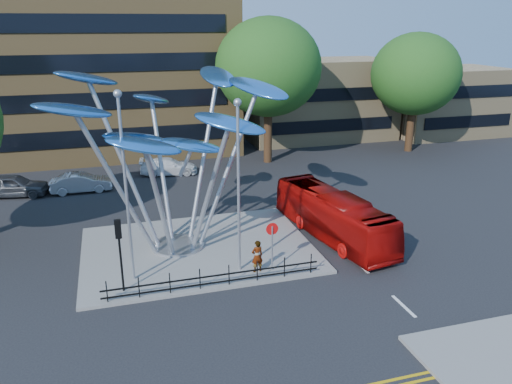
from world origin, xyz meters
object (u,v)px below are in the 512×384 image
object	(u,v)px
leaf_sculpture	(169,122)
parked_car_mid	(81,183)
traffic_light_island	(119,240)
no_entry_sign_island	(272,238)
street_lamp_right	(238,172)
pedestrian	(257,256)
parked_car_left	(13,185)
tree_right	(268,68)
parked_car_right	(169,166)
street_lamp_left	(125,173)
red_bus	(333,215)
tree_far	(416,74)

from	to	relation	value
leaf_sculpture	parked_car_mid	xyz separation A→B (m)	(-5.25, 11.32, -6.18)
traffic_light_island	no_entry_sign_island	xyz separation A→B (m)	(7.00, 0.02, -0.80)
leaf_sculpture	street_lamp_right	world-z (taller)	leaf_sculpture
pedestrian	parked_car_left	size ratio (longest dim) A/B	0.35
pedestrian	street_lamp_right	bearing A→B (deg)	-39.64
tree_right	parked_car_right	xyz separation A→B (m)	(-8.75, -1.37, -7.38)
street_lamp_left	red_bus	size ratio (longest dim) A/B	0.94
tree_far	traffic_light_island	size ratio (longest dim) A/B	3.16
red_bus	pedestrian	world-z (taller)	red_bus
tree_far	leaf_sculpture	world-z (taller)	tree_far
street_lamp_right	traffic_light_island	xyz separation A→B (m)	(-5.50, -0.50, -2.48)
tree_right	no_entry_sign_island	bearing A→B (deg)	-107.12
red_bus	tree_right	bearing A→B (deg)	75.89
traffic_light_island	pedestrian	bearing A→B (deg)	0.55
tree_right	pedestrian	xyz separation A→B (m)	(-6.73, -19.44, -7.08)
tree_right	leaf_sculpture	world-z (taller)	tree_right
leaf_sculpture	red_bus	distance (m)	10.36
leaf_sculpture	street_lamp_right	size ratio (longest dim) A/B	1.53
parked_car_mid	tree_right	bearing A→B (deg)	-76.23
leaf_sculpture	parked_car_left	bearing A→B (deg)	129.89
leaf_sculpture	red_bus	world-z (taller)	leaf_sculpture
leaf_sculpture	street_lamp_left	size ratio (longest dim) A/B	1.45
street_lamp_left	no_entry_sign_island	distance (m)	7.47
street_lamp_right	parked_car_left	xyz separation A→B (m)	(-12.31, 15.34, -4.30)
tree_right	traffic_light_island	bearing A→B (deg)	-123.69
leaf_sculpture	traffic_light_island	size ratio (longest dim) A/B	3.71
no_entry_sign_island	pedestrian	xyz separation A→B (m)	(-0.73, 0.04, -0.86)
parked_car_left	street_lamp_left	bearing A→B (deg)	-144.13
red_bus	no_entry_sign_island	bearing A→B (deg)	-155.37
pedestrian	parked_car_left	xyz separation A→B (m)	(-13.08, 15.78, -0.17)
street_lamp_right	no_entry_sign_island	distance (m)	3.64
leaf_sculpture	street_lamp_left	bearing A→B (deg)	-127.40
parked_car_left	no_entry_sign_island	bearing A→B (deg)	-129.24
parked_car_left	tree_far	bearing A→B (deg)	-74.19
parked_car_left	pedestrian	bearing A→B (deg)	-130.70
pedestrian	leaf_sculpture	bearing A→B (deg)	-60.91
parked_car_mid	leaf_sculpture	bearing A→B (deg)	-156.00
traffic_light_island	parked_car_left	size ratio (longest dim) A/B	0.74
parked_car_left	parked_car_mid	xyz separation A→B (m)	(4.50, -0.34, -0.10)
traffic_light_island	parked_car_mid	distance (m)	15.79
tree_far	leaf_sculpture	size ratio (longest dim) A/B	0.85
street_lamp_left	street_lamp_right	world-z (taller)	street_lamp_left
tree_right	parked_car_mid	xyz separation A→B (m)	(-15.31, -4.00, -7.34)
red_bus	street_lamp_right	bearing A→B (deg)	-166.13
tree_far	street_lamp_left	xyz separation A→B (m)	(-26.50, -18.50, -1.75)
tree_far	street_lamp_right	xyz separation A→B (m)	(-21.50, -19.00, -2.01)
traffic_light_island	no_entry_sign_island	bearing A→B (deg)	0.13
tree_right	parked_car_left	distance (m)	21.41
traffic_light_island	no_entry_sign_island	size ratio (longest dim) A/B	1.40
leaf_sculpture	street_lamp_left	xyz separation A→B (m)	(-2.43, -3.18, -1.52)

